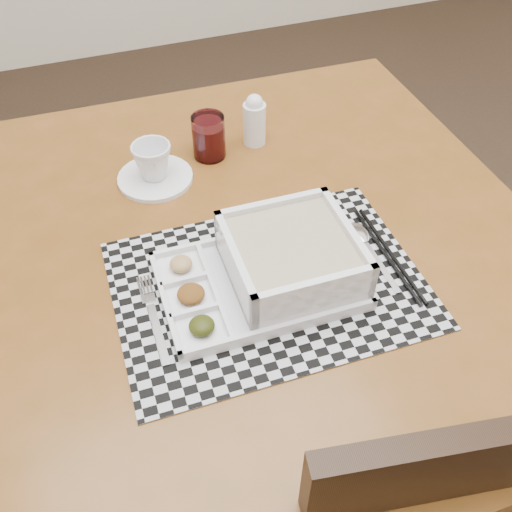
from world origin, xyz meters
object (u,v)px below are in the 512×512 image
(serving_tray, at_px, (282,264))
(creamer_bottle, at_px, (254,120))
(juice_glass, at_px, (209,138))
(cup, at_px, (153,161))
(dining_table, at_px, (241,273))

(serving_tray, distance_m, creamer_bottle, 0.40)
(juice_glass, bearing_deg, cup, -161.65)
(juice_glass, xyz_separation_m, creamer_bottle, (0.10, 0.01, 0.01))
(juice_glass, distance_m, creamer_bottle, 0.11)
(serving_tray, xyz_separation_m, juice_glass, (-0.01, 0.38, 0.00))
(dining_table, height_order, serving_tray, serving_tray)
(dining_table, relative_size, cup, 14.48)
(dining_table, xyz_separation_m, cup, (-0.10, 0.23, 0.13))
(serving_tray, distance_m, juice_glass, 0.38)
(serving_tray, bearing_deg, cup, 111.72)
(serving_tray, height_order, juice_glass, serving_tray)
(cup, bearing_deg, creamer_bottle, 7.86)
(cup, xyz_separation_m, juice_glass, (0.13, 0.04, -0.00))
(juice_glass, bearing_deg, creamer_bottle, 6.62)
(cup, bearing_deg, juice_glass, 13.02)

